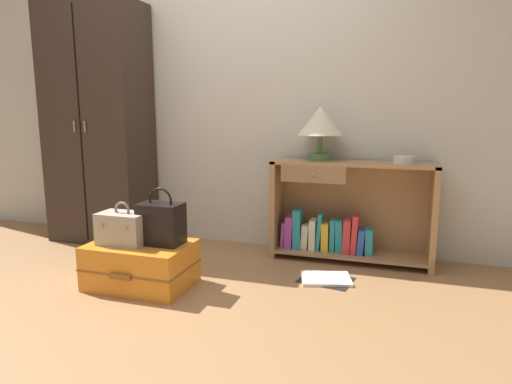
{
  "coord_description": "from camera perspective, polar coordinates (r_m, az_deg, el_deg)",
  "views": [
    {
      "loc": [
        1.29,
        -1.94,
        1.08
      ],
      "look_at": [
        0.39,
        0.86,
        0.55
      ],
      "focal_mm": 30.97,
      "sensor_mm": 36.0,
      "label": 1
    }
  ],
  "objects": [
    {
      "name": "bowl",
      "position": [
        3.23,
        18.55,
        3.97
      ],
      "size": [
        0.14,
        0.14,
        0.05
      ],
      "primitive_type": "cylinder",
      "color": "silver",
      "rests_on": "bookshelf"
    },
    {
      "name": "suitcase_large",
      "position": [
        2.91,
        -14.64,
        -9.05
      ],
      "size": [
        0.63,
        0.45,
        0.28
      ],
      "color": "orange",
      "rests_on": "ground_plane"
    },
    {
      "name": "bottle",
      "position": [
        3.13,
        -21.58,
        -9.21
      ],
      "size": [
        0.06,
        0.06,
        0.17
      ],
      "color": "white",
      "rests_on": "ground_plane"
    },
    {
      "name": "back_wall",
      "position": [
        3.68,
        -2.88,
        13.63
      ],
      "size": [
        6.4,
        0.1,
        2.6
      ],
      "primitive_type": "cube",
      "color": "beige",
      "rests_on": "ground_plane"
    },
    {
      "name": "train_case",
      "position": [
        2.86,
        -16.79,
        -4.48
      ],
      "size": [
        0.3,
        0.19,
        0.27
      ],
      "color": "#A89E8E",
      "rests_on": "suitcase_large"
    },
    {
      "name": "ground_plane",
      "position": [
        2.57,
        -14.87,
        -15.05
      ],
      "size": [
        9.0,
        9.0,
        0.0
      ],
      "primitive_type": "plane",
      "color": "#9E7047"
    },
    {
      "name": "wardrobe",
      "position": [
        3.95,
        -19.66,
        8.07
      ],
      "size": [
        0.82,
        0.47,
        1.94
      ],
      "color": "#33261E",
      "rests_on": "ground_plane"
    },
    {
      "name": "handbag",
      "position": [
        2.79,
        -12.15,
        -3.94
      ],
      "size": [
        0.26,
        0.18,
        0.35
      ],
      "color": "black",
      "rests_on": "suitcase_large"
    },
    {
      "name": "open_book_on_floor",
      "position": [
        2.98,
        9.03,
        -11.04
      ],
      "size": [
        0.37,
        0.32,
        0.02
      ],
      "color": "white",
      "rests_on": "ground_plane"
    },
    {
      "name": "bookshelf",
      "position": [
        3.32,
        11.28,
        -2.9
      ],
      "size": [
        1.16,
        0.33,
        0.73
      ],
      "color": "#A37A51",
      "rests_on": "ground_plane"
    },
    {
      "name": "table_lamp",
      "position": [
        3.29,
        8.33,
        8.82
      ],
      "size": [
        0.34,
        0.34,
        0.39
      ],
      "color": "#4C7542",
      "rests_on": "bookshelf"
    }
  ]
}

